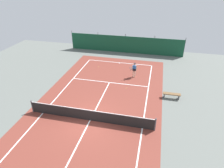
% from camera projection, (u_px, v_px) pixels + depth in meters
% --- Properties ---
extents(ground_plane, '(36.00, 36.00, 0.00)m').
position_uv_depth(ground_plane, '(90.00, 120.00, 15.82)').
color(ground_plane, slate).
extents(court_surface, '(11.02, 26.60, 0.01)m').
position_uv_depth(court_surface, '(90.00, 120.00, 15.82)').
color(court_surface, brown).
rests_on(court_surface, ground).
extents(tennis_net, '(10.12, 0.10, 1.10)m').
position_uv_depth(tennis_net, '(90.00, 115.00, 15.57)').
color(tennis_net, black).
rests_on(tennis_net, ground).
extents(back_fence, '(16.30, 0.98, 2.70)m').
position_uv_depth(back_fence, '(126.00, 47.00, 29.40)').
color(back_fence, '#14472D').
rests_on(back_fence, ground).
extents(tennis_player, '(0.77, 0.71, 1.64)m').
position_uv_depth(tennis_player, '(134.00, 69.00, 21.95)').
color(tennis_player, beige).
rests_on(tennis_player, ground).
extents(tennis_ball_near_player, '(0.07, 0.07, 0.07)m').
position_uv_depth(tennis_ball_near_player, '(99.00, 66.00, 24.83)').
color(tennis_ball_near_player, '#CCDB33').
rests_on(tennis_ball_near_player, ground).
extents(tennis_ball_midcourt, '(0.07, 0.07, 0.07)m').
position_uv_depth(tennis_ball_midcourt, '(108.00, 80.00, 21.62)').
color(tennis_ball_midcourt, '#CCDB33').
rests_on(tennis_ball_midcourt, ground).
extents(tennis_ball_by_sideline, '(0.07, 0.07, 0.07)m').
position_uv_depth(tennis_ball_by_sideline, '(126.00, 88.00, 20.15)').
color(tennis_ball_by_sideline, '#CCDB33').
rests_on(tennis_ball_by_sideline, ground).
extents(courtside_bench, '(1.60, 0.40, 0.49)m').
position_uv_depth(courtside_bench, '(172.00, 95.00, 18.45)').
color(courtside_bench, brown).
rests_on(courtside_bench, ground).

